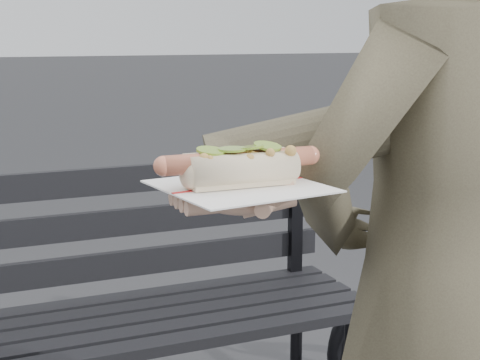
# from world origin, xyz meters

# --- Properties ---
(park_bench) EXTENTS (1.50, 0.44, 0.88)m
(park_bench) POSITION_xyz_m (0.02, 1.03, 0.52)
(park_bench) COLOR black
(park_bench) RESTS_ON ground
(person) EXTENTS (0.67, 0.52, 1.63)m
(person) POSITION_xyz_m (0.35, -0.01, 0.82)
(person) COLOR #423A2C
(person) RESTS_ON ground
(held_hotdog) EXTENTS (0.62, 0.30, 0.20)m
(held_hotdog) POSITION_xyz_m (0.16, -0.04, 1.11)
(held_hotdog) COLOR #423A2C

